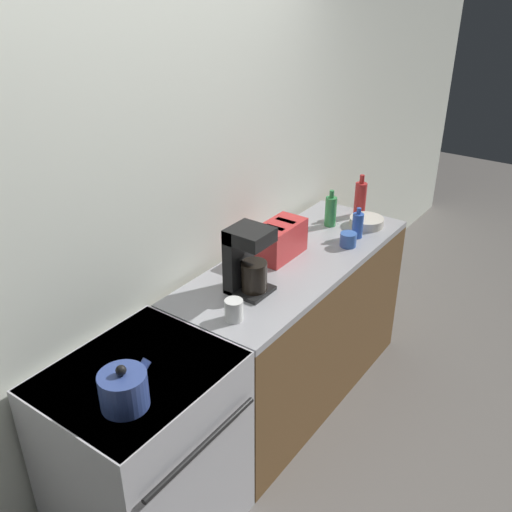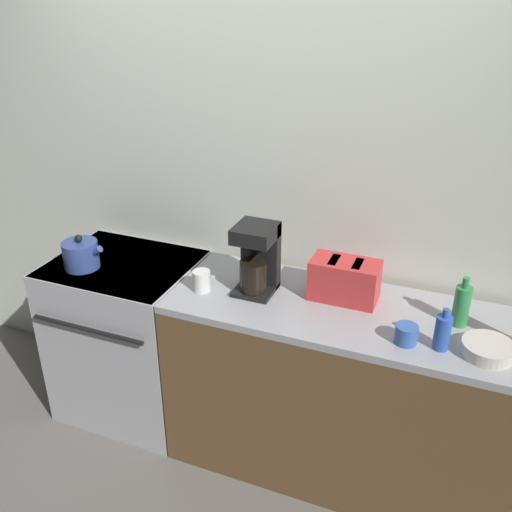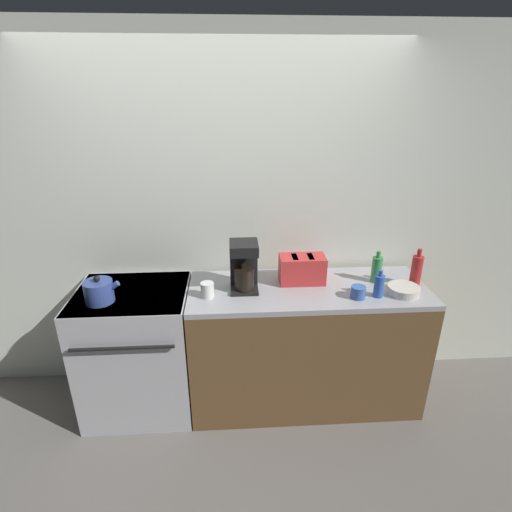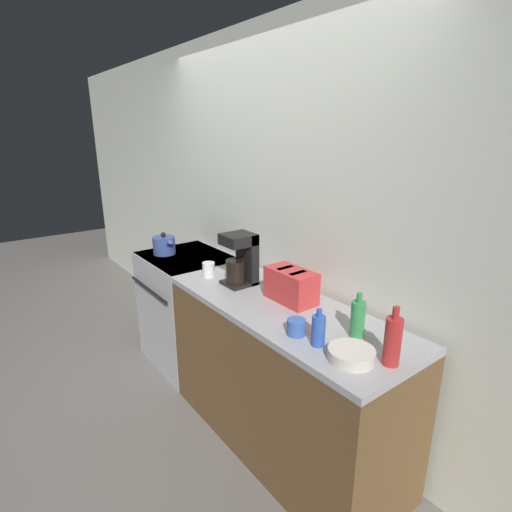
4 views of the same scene
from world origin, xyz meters
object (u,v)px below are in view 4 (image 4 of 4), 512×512
coffee_maker (241,258)px  toaster (291,285)px  bottle_green (358,319)px  kettle (164,245)px  bowl (351,355)px  bottle_red (393,341)px  cup_blue (296,327)px  cup_white (209,270)px  stove (189,308)px  bottle_blue (318,330)px

coffee_maker → toaster: bearing=10.2°
bottle_green → toaster: bearing=176.6°
kettle → bowl: (1.97, -0.02, -0.05)m
bottle_red → cup_blue: bearing=-161.3°
kettle → bottle_red: size_ratio=0.84×
toaster → cup_white: 0.67m
cup_blue → bowl: bearing=6.7°
kettle → cup_white: 0.68m
stove → bottle_green: 1.78m
bowl → coffee_maker: bearing=172.2°
bottle_green → bottle_blue: bottle_green is taller
coffee_maker → bowl: size_ratio=1.63×
bottle_blue → cup_blue: bottle_blue is taller
stove → bowl: 1.88m
bottle_blue → cup_white: bottle_blue is taller
toaster → coffee_maker: (-0.41, -0.07, 0.08)m
kettle → bottle_blue: bearing=-1.4°
toaster → bottle_red: size_ratio=1.16×
bottle_green → coffee_maker: bearing=-177.4°
cup_white → bowl: size_ratio=0.48×
coffee_maker → bottle_blue: coffee_maker is taller
bottle_green → bottle_red: 0.26m
bottle_red → cup_white: size_ratio=2.67×
coffee_maker → stove: bearing=-179.1°
bottle_green → cup_blue: bearing=-130.7°
bowl → cup_blue: bearing=-173.3°
bottle_red → cup_white: bearing=-177.0°
bowl → stove: bearing=175.8°
bottle_green → bottle_red: (0.25, -0.07, 0.02)m
kettle → bottle_blue: bottle_blue is taller
bottle_blue → cup_white: bearing=176.8°
kettle → coffee_maker: coffee_maker is taller
bottle_green → bowl: bearing=-56.3°
bottle_blue → coffee_maker: bearing=169.0°
bottle_red → toaster: bearing=172.2°
bottle_green → bottle_blue: (-0.06, -0.21, -0.02)m
coffee_maker → bottle_red: size_ratio=1.26×
toaster → cup_blue: size_ratio=3.33×
coffee_maker → bottle_green: (0.93, 0.04, -0.08)m
coffee_maker → cup_white: bearing=-156.3°
cup_white → bottle_red: bearing=3.0°
toaster → bottle_blue: (0.46, -0.24, -0.02)m
bottle_green → bowl: bottle_green is taller
stove → cup_blue: (1.50, -0.17, 0.50)m
bottle_green → cup_white: bottle_green is taller
coffee_maker → cup_white: 0.29m
coffee_maker → cup_blue: bearing=-13.9°
bottle_blue → bottle_red: bearing=24.2°
toaster → bowl: (0.64, -0.22, -0.07)m
stove → cup_white: 0.73m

